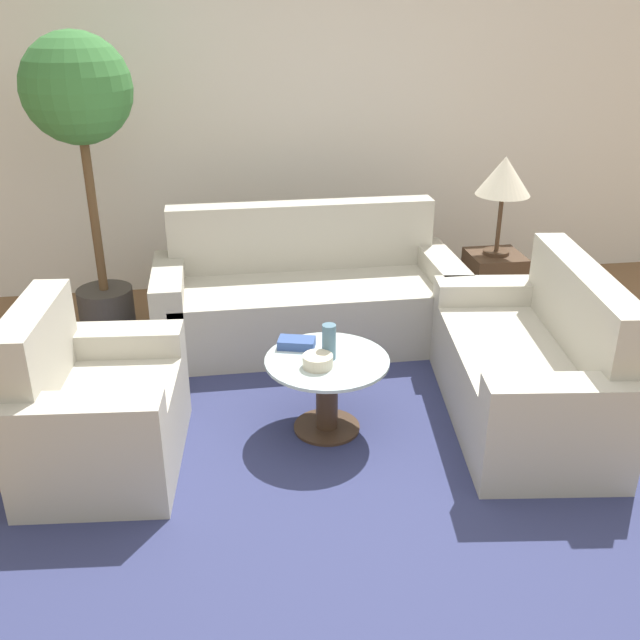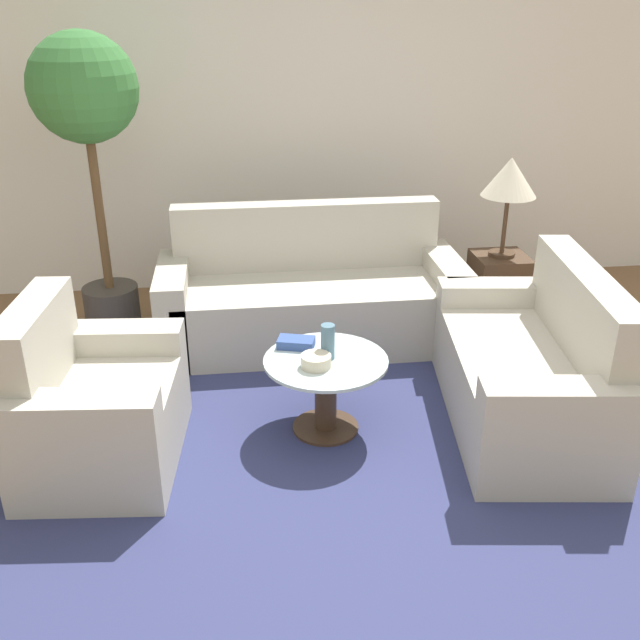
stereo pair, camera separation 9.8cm
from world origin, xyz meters
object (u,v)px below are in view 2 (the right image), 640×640
loveseat (535,373)px  potted_plant (88,121)px  book_stack (296,343)px  armchair (91,410)px  bowl (316,361)px  sofa_main (310,298)px  vase (328,342)px  coffee_table (326,385)px  table_lamp (510,179)px

loveseat → potted_plant: size_ratio=0.77×
potted_plant → book_stack: bearing=-47.4°
armchair → book_stack: 1.12m
loveseat → bowl: bearing=-81.3°
bowl → sofa_main: bearing=85.1°
loveseat → vase: size_ratio=8.00×
armchair → vase: size_ratio=5.19×
coffee_table → vase: bearing=43.1°
potted_plant → book_stack: (1.19, -1.29, -1.00)m
sofa_main → table_lamp: 1.55m
sofa_main → bowl: size_ratio=12.80×
armchair → coffee_table: armchair is taller
bowl → coffee_table: bearing=51.1°
vase → table_lamp: bearing=40.5°
bowl → loveseat: bearing=1.6°
armchair → coffee_table: size_ratio=1.51×
sofa_main → loveseat: bearing=-47.7°
armchair → potted_plant: size_ratio=0.50×
loveseat → bowl: loveseat is taller
armchair → bowl: armchair is taller
loveseat → coffee_table: (-1.15, 0.04, -0.01)m
sofa_main → loveseat: sofa_main is taller
coffee_table → bowl: (-0.06, -0.08, 0.19)m
bowl → book_stack: size_ratio=0.72×
coffee_table → vase: vase is taller
armchair → loveseat: loveseat is taller
coffee_table → book_stack: size_ratio=3.01×
armchair → book_stack: size_ratio=4.55×
table_lamp → loveseat: bearing=-100.7°
coffee_table → vase: (0.01, 0.01, 0.25)m
armchair → vase: armchair is taller
sofa_main → vase: size_ratio=10.44×
armchair → vase: 1.25m
armchair → vase: bearing=-78.2°
vase → loveseat: bearing=-2.7°
coffee_table → potted_plant: bearing=132.5°
armchair → bowl: bearing=-82.1°
book_stack → coffee_table: bearing=-33.4°
bowl → potted_plant: bearing=129.7°
sofa_main → book_stack: (-0.19, -1.01, 0.16)m
loveseat → coffee_table: loveseat is taller
coffee_table → vase: size_ratio=3.43×
loveseat → book_stack: loveseat is taller
sofa_main → potted_plant: 1.83m
sofa_main → potted_plant: bearing=168.5°
potted_plant → bowl: size_ratio=12.70×
coffee_table → potted_plant: size_ratio=0.33×
sofa_main → coffee_table: (-0.05, -1.18, -0.01)m
table_lamp → book_stack: size_ratio=3.06×
sofa_main → book_stack: 1.04m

